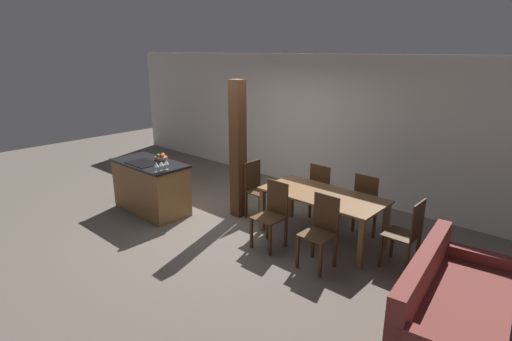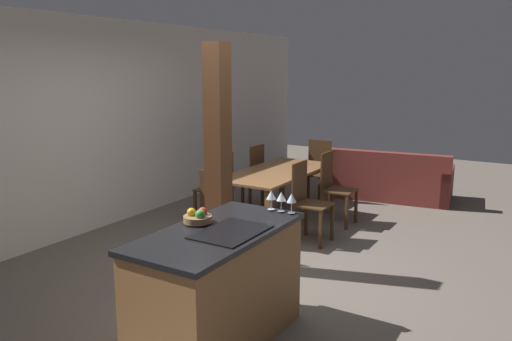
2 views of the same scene
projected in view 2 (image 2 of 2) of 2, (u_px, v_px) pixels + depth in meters
The scene contains 16 objects.
ground_plane at pixel (243, 273), 5.14m from camera, with size 16.00×16.00×0.00m, color #665B51.
wall_back at pixel (74, 128), 6.11m from camera, with size 11.20×0.08×2.70m.
kitchen_island at pixel (219, 287), 3.74m from camera, with size 1.44×0.72×0.92m.
fruit_bowl at pixel (198, 217), 3.79m from camera, with size 0.22×0.22×0.11m.
wine_glass_near at pixel (292, 198), 4.02m from camera, with size 0.08×0.08×0.16m.
wine_glass_middle at pixel (281, 197), 4.07m from camera, with size 0.08×0.08×0.16m.
wine_glass_far at pixel (271, 195), 4.12m from camera, with size 0.08×0.08×0.16m.
dining_table at pixel (276, 178), 6.65m from camera, with size 1.84×0.88×0.73m.
dining_chair_near_left at pixel (308, 200), 5.99m from camera, with size 0.40×0.40×0.97m.
dining_chair_near_right at pixel (334, 187), 6.69m from camera, with size 0.40×0.40×0.97m.
dining_chair_far_left at pixel (218, 187), 6.66m from camera, with size 0.40×0.40×0.97m.
dining_chair_far_right at pixel (250, 176), 7.36m from camera, with size 0.40×0.40×0.97m.
dining_chair_head_end at pixel (220, 210), 5.59m from camera, with size 0.40×0.40×0.97m.
dining_chair_foot_end at pixel (316, 170), 7.76m from camera, with size 0.40×0.40×0.97m.
couch at pixel (387, 182), 8.08m from camera, with size 1.13×2.05×0.80m.
timber_post at pixel (218, 158), 5.13m from camera, with size 0.21×0.21×2.32m.
Camera 2 is at (-4.05, -2.61, 2.07)m, focal length 35.00 mm.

